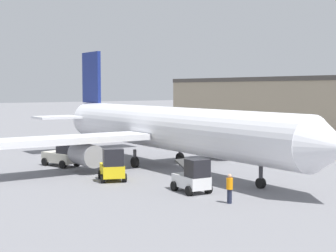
{
  "coord_description": "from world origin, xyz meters",
  "views": [
    {
      "loc": [
        35.11,
        -25.64,
        6.73
      ],
      "look_at": [
        0.0,
        0.0,
        3.54
      ],
      "focal_mm": 55.0,
      "sensor_mm": 36.0,
      "label": 1
    }
  ],
  "objects_px": {
    "ground_crew_worker": "(230,188)",
    "pushback_tug": "(112,166)",
    "airplane": "(162,128)",
    "belt_loader_truck": "(193,177)",
    "baggage_tug": "(63,154)"
  },
  "relations": [
    {
      "from": "baggage_tug",
      "to": "belt_loader_truck",
      "type": "distance_m",
      "value": 15.44
    },
    {
      "from": "ground_crew_worker",
      "to": "belt_loader_truck",
      "type": "bearing_deg",
      "value": -38.22
    },
    {
      "from": "baggage_tug",
      "to": "pushback_tug",
      "type": "height_order",
      "value": "pushback_tug"
    },
    {
      "from": "airplane",
      "to": "pushback_tug",
      "type": "distance_m",
      "value": 8.34
    },
    {
      "from": "ground_crew_worker",
      "to": "pushback_tug",
      "type": "xyz_separation_m",
      "value": [
        -10.4,
        -1.87,
        0.13
      ]
    },
    {
      "from": "airplane",
      "to": "baggage_tug",
      "type": "distance_m",
      "value": 8.83
    },
    {
      "from": "pushback_tug",
      "to": "belt_loader_truck",
      "type": "bearing_deg",
      "value": 40.15
    },
    {
      "from": "airplane",
      "to": "pushback_tug",
      "type": "bearing_deg",
      "value": -60.27
    },
    {
      "from": "belt_loader_truck",
      "to": "pushback_tug",
      "type": "distance_m",
      "value": 7.02
    },
    {
      "from": "ground_crew_worker",
      "to": "airplane",
      "type": "bearing_deg",
      "value": -54.96
    },
    {
      "from": "airplane",
      "to": "ground_crew_worker",
      "type": "relative_size",
      "value": 21.67
    },
    {
      "from": "airplane",
      "to": "belt_loader_truck",
      "type": "bearing_deg",
      "value": -23.69
    },
    {
      "from": "airplane",
      "to": "ground_crew_worker",
      "type": "bearing_deg",
      "value": -18.4
    },
    {
      "from": "baggage_tug",
      "to": "belt_loader_truck",
      "type": "height_order",
      "value": "baggage_tug"
    },
    {
      "from": "airplane",
      "to": "baggage_tug",
      "type": "relative_size",
      "value": 10.15
    }
  ]
}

